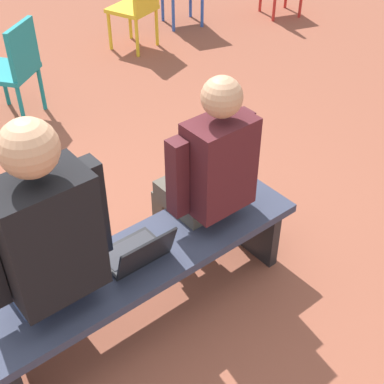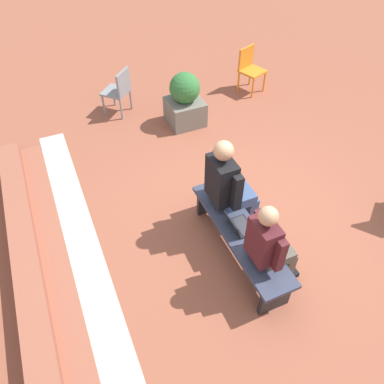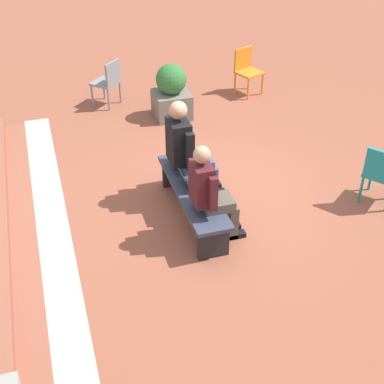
% 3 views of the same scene
% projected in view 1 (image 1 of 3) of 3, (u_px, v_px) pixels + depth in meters
% --- Properties ---
extents(ground_plane, '(60.00, 60.00, 0.00)m').
position_uv_depth(ground_plane, '(60.00, 303.00, 3.03)').
color(ground_plane, brown).
extents(bench, '(1.80, 0.44, 0.45)m').
position_uv_depth(bench, '(144.00, 268.00, 2.76)').
color(bench, '#33384C').
rests_on(bench, ground).
extents(person_student, '(0.52, 0.65, 1.30)m').
position_uv_depth(person_student, '(206.00, 175.00, 2.81)').
color(person_student, '#4C473D').
rests_on(person_student, ground).
extents(person_adult, '(0.59, 0.75, 1.42)m').
position_uv_depth(person_adult, '(41.00, 245.00, 2.32)').
color(person_adult, '#384C75').
rests_on(person_adult, ground).
extents(laptop, '(0.32, 0.29, 0.21)m').
position_uv_depth(laptop, '(137.00, 253.00, 2.64)').
color(laptop, black).
rests_on(laptop, bench).
extents(plastic_chair_near_bench_left, '(0.59, 0.59, 0.84)m').
position_uv_depth(plastic_chair_near_bench_left, '(14.00, 66.00, 4.37)').
color(plastic_chair_near_bench_left, teal).
rests_on(plastic_chair_near_bench_left, ground).
extents(plastic_chair_far_left, '(0.54, 0.54, 0.84)m').
position_uv_depth(plastic_chair_far_left, '(138.00, 4.00, 5.53)').
color(plastic_chair_far_left, gold).
rests_on(plastic_chair_far_left, ground).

